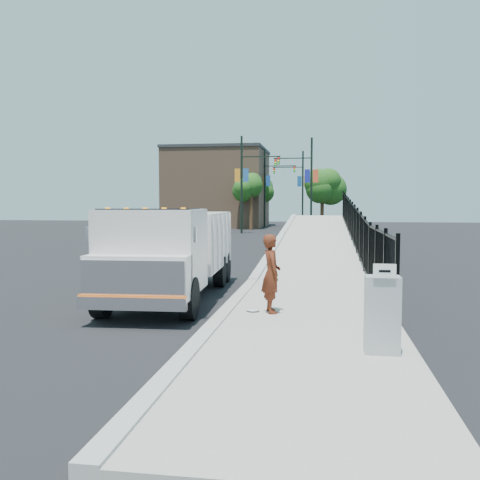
# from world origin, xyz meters

# --- Properties ---
(ground) EXTENTS (120.00, 120.00, 0.00)m
(ground) POSITION_xyz_m (0.00, 0.00, 0.00)
(ground) COLOR black
(ground) RESTS_ON ground
(sidewalk) EXTENTS (3.55, 12.00, 0.12)m
(sidewalk) POSITION_xyz_m (1.93, -2.00, 0.06)
(sidewalk) COLOR #9E998E
(sidewalk) RESTS_ON ground
(curb) EXTENTS (0.30, 12.00, 0.16)m
(curb) POSITION_xyz_m (0.00, -2.00, 0.08)
(curb) COLOR #ADAAA3
(curb) RESTS_ON ground
(ramp) EXTENTS (3.95, 24.06, 3.19)m
(ramp) POSITION_xyz_m (2.12, 16.00, 0.00)
(ramp) COLOR #9E998E
(ramp) RESTS_ON ground
(iron_fence) EXTENTS (0.10, 28.00, 1.80)m
(iron_fence) POSITION_xyz_m (3.55, 12.00, 0.90)
(iron_fence) COLOR black
(iron_fence) RESTS_ON ground
(truck) EXTENTS (2.63, 7.22, 2.44)m
(truck) POSITION_xyz_m (-1.81, 1.12, 1.37)
(truck) COLOR black
(truck) RESTS_ON ground
(worker) EXTENTS (0.59, 0.73, 1.73)m
(worker) POSITION_xyz_m (1.03, -0.80, 0.99)
(worker) COLOR #572111
(worker) RESTS_ON sidewalk
(utility_cabinet) EXTENTS (0.55, 0.40, 1.25)m
(utility_cabinet) POSITION_xyz_m (3.10, -3.70, 0.75)
(utility_cabinet) COLOR gray
(utility_cabinet) RESTS_ON sidewalk
(arrow_sign) EXTENTS (0.35, 0.04, 0.22)m
(arrow_sign) POSITION_xyz_m (3.10, -3.92, 1.48)
(arrow_sign) COLOR white
(arrow_sign) RESTS_ON utility_cabinet
(debris) EXTENTS (0.30, 0.30, 0.08)m
(debris) POSITION_xyz_m (0.61, -0.76, 0.16)
(debris) COLOR silver
(debris) RESTS_ON sidewalk
(light_pole_0) EXTENTS (3.77, 0.22, 8.00)m
(light_pole_0) POSITION_xyz_m (-4.20, 31.23, 4.36)
(light_pole_0) COLOR black
(light_pole_0) RESTS_ON ground
(light_pole_1) EXTENTS (3.78, 0.22, 8.00)m
(light_pole_1) POSITION_xyz_m (0.85, 33.19, 4.36)
(light_pole_1) COLOR black
(light_pole_1) RESTS_ON ground
(light_pole_2) EXTENTS (3.77, 0.22, 8.00)m
(light_pole_2) POSITION_xyz_m (-3.51, 42.59, 4.36)
(light_pole_2) COLOR black
(light_pole_2) RESTS_ON ground
(light_pole_3) EXTENTS (3.78, 0.22, 8.00)m
(light_pole_3) POSITION_xyz_m (-0.30, 44.67, 4.36)
(light_pole_3) COLOR black
(light_pole_3) RESTS_ON ground
(tree_0) EXTENTS (2.34, 2.34, 5.17)m
(tree_0) POSITION_xyz_m (-4.55, 37.62, 3.93)
(tree_0) COLOR #382314
(tree_0) RESTS_ON ground
(tree_1) EXTENTS (2.78, 2.78, 5.39)m
(tree_1) POSITION_xyz_m (2.07, 38.77, 3.95)
(tree_1) COLOR #382314
(tree_1) RESTS_ON ground
(tree_2) EXTENTS (2.62, 2.62, 5.31)m
(tree_2) POSITION_xyz_m (-4.63, 46.65, 3.95)
(tree_2) COLOR #382314
(tree_2) RESTS_ON ground
(building) EXTENTS (10.00, 10.00, 8.00)m
(building) POSITION_xyz_m (-9.00, 44.00, 4.00)
(building) COLOR #8C664C
(building) RESTS_ON ground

